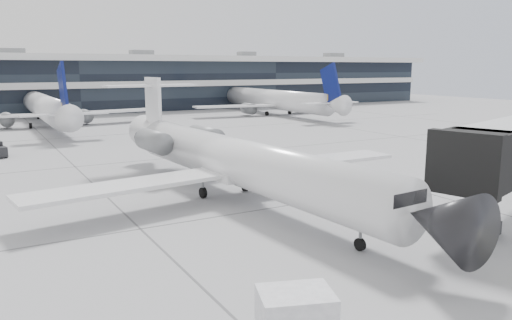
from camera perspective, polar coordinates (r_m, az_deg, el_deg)
ground at (r=32.50m, az=4.14°, el=-5.13°), size 220.00×220.00×0.00m
terminal at (r=109.48m, az=-20.48°, el=7.92°), size 170.00×22.00×10.00m
bg_jet_center at (r=82.04m, az=-22.73°, el=3.60°), size 32.00×40.00×9.60m
bg_jet_right at (r=95.29m, az=1.93°, el=5.27°), size 32.00×40.00×9.60m
regional_jet at (r=33.41m, az=-2.55°, el=0.08°), size 27.40×34.24×7.90m
traffic_cone at (r=41.51m, az=-6.04°, el=-1.34°), size 0.48×0.48×0.54m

